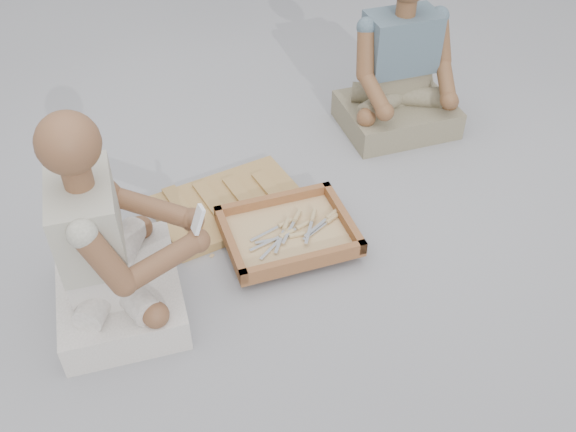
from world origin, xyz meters
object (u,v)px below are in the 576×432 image
object	(u,v)px
tool_tray	(288,233)
craftsman	(109,251)
companion	(400,76)
carved_panel	(230,205)

from	to	relation	value
tool_tray	craftsman	world-z (taller)	craftsman
craftsman	companion	distance (m)	1.79
carved_panel	craftsman	xyz separation A→B (m)	(-0.53, -0.47, 0.29)
carved_panel	tool_tray	bearing A→B (deg)	-56.31
carved_panel	companion	bearing A→B (deg)	24.37
tool_tray	companion	xyz separation A→B (m)	(0.80, 0.75, 0.23)
carved_panel	tool_tray	size ratio (longest dim) A/B	1.15
companion	carved_panel	bearing A→B (deg)	21.03
tool_tray	craftsman	bearing A→B (deg)	-167.03
carved_panel	tool_tray	xyz separation A→B (m)	(0.20, -0.30, 0.05)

